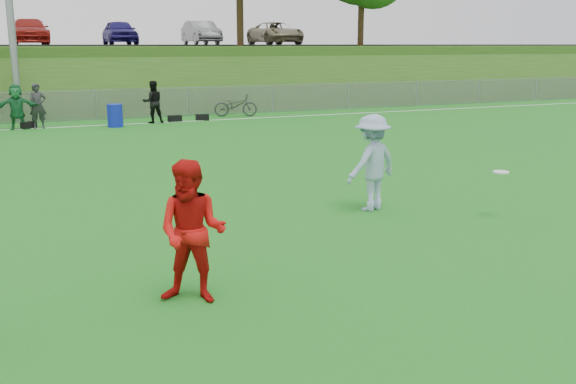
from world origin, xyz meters
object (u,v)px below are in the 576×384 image
player_blue (372,163)px  recycling_bin (115,116)px  player_red_center (192,232)px  frisbee (501,172)px  bicycle (236,105)px

player_blue → recycling_bin: player_blue is taller
player_red_center → frisbee: size_ratio=6.16×
player_red_center → player_blue: 5.30m
player_red_center → bicycle: 20.99m
bicycle → player_blue: bearing=-173.5°
recycling_bin → frisbee: bearing=-74.5°
player_red_center → recycling_bin: size_ratio=2.03×
player_blue → bicycle: bearing=-117.8°
player_blue → frisbee: size_ratio=6.35×
recycling_bin → bicycle: 5.73m
bicycle → recycling_bin: bearing=123.5°
bicycle → frisbee: bearing=-166.8°
frisbee → bicycle: 18.06m
bicycle → player_red_center: bearing=176.3°
recycling_bin → player_blue: bearing=-80.1°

